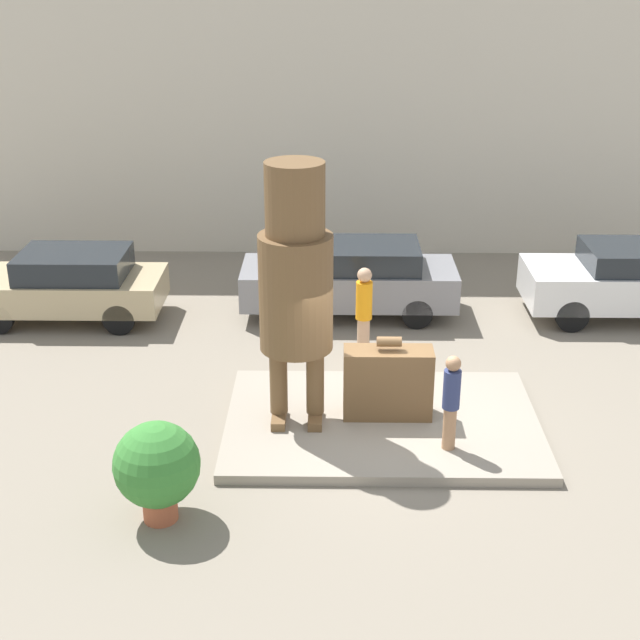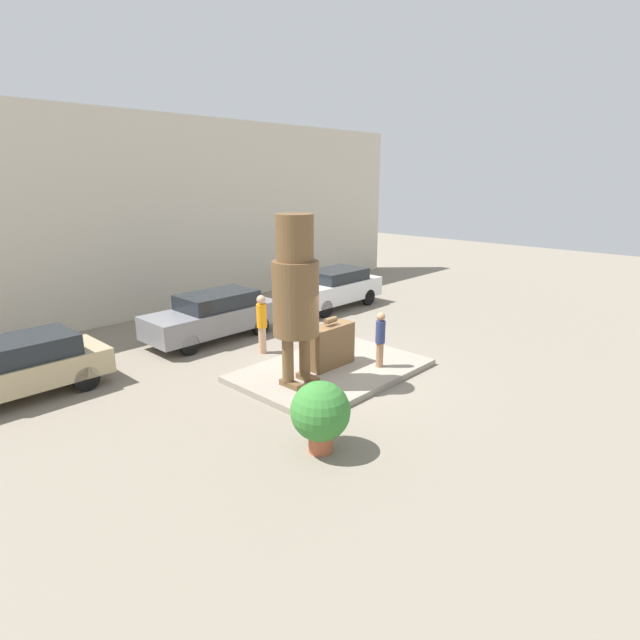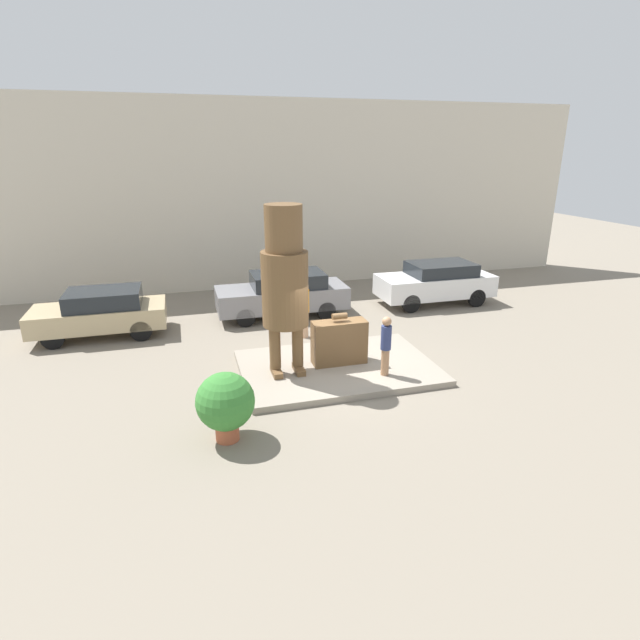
{
  "view_description": "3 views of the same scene",
  "coord_description": "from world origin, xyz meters",
  "px_view_note": "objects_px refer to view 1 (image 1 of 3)",
  "views": [
    {
      "loc": [
        -0.83,
        -12.84,
        7.32
      ],
      "look_at": [
        -1.02,
        -0.14,
        1.97
      ],
      "focal_mm": 50.0,
      "sensor_mm": 36.0,
      "label": 1
    },
    {
      "loc": [
        -9.6,
        -8.64,
        5.26
      ],
      "look_at": [
        -0.66,
        -0.17,
        1.71
      ],
      "focal_mm": 28.0,
      "sensor_mm": 36.0,
      "label": 2
    },
    {
      "loc": [
        -3.79,
        -11.62,
        5.64
      ],
      "look_at": [
        -0.43,
        0.19,
        1.41
      ],
      "focal_mm": 28.0,
      "sensor_mm": 36.0,
      "label": 3
    }
  ],
  "objects_px": {
    "parked_car_tan": "(69,284)",
    "planter_pot": "(157,467)",
    "parked_car_grey": "(351,277)",
    "worker_hivis": "(364,310)",
    "statue_figure": "(296,276)",
    "giant_suitcase": "(388,382)",
    "tourist": "(451,399)",
    "parked_car_white": "(632,279)"
  },
  "relations": [
    {
      "from": "statue_figure",
      "to": "giant_suitcase",
      "type": "relative_size",
      "value": 2.95
    },
    {
      "from": "parked_car_grey",
      "to": "parked_car_white",
      "type": "xyz_separation_m",
      "value": [
        5.9,
        -0.09,
        0.02
      ]
    },
    {
      "from": "giant_suitcase",
      "to": "planter_pot",
      "type": "distance_m",
      "value": 4.24
    },
    {
      "from": "parked_car_white",
      "to": "planter_pot",
      "type": "xyz_separation_m",
      "value": [
        -8.65,
        -7.42,
        -0.01
      ]
    },
    {
      "from": "parked_car_tan",
      "to": "planter_pot",
      "type": "xyz_separation_m",
      "value": [
        3.16,
        -7.12,
        0.04
      ]
    },
    {
      "from": "statue_figure",
      "to": "tourist",
      "type": "relative_size",
      "value": 2.74
    },
    {
      "from": "parked_car_grey",
      "to": "worker_hivis",
      "type": "distance_m",
      "value": 2.27
    },
    {
      "from": "tourist",
      "to": "parked_car_tan",
      "type": "relative_size",
      "value": 0.39
    },
    {
      "from": "giant_suitcase",
      "to": "worker_hivis",
      "type": "height_order",
      "value": "worker_hivis"
    },
    {
      "from": "statue_figure",
      "to": "giant_suitcase",
      "type": "height_order",
      "value": "statue_figure"
    },
    {
      "from": "statue_figure",
      "to": "giant_suitcase",
      "type": "distance_m",
      "value": 2.41
    },
    {
      "from": "giant_suitcase",
      "to": "tourist",
      "type": "height_order",
      "value": "tourist"
    },
    {
      "from": "tourist",
      "to": "planter_pot",
      "type": "distance_m",
      "value": 4.48
    },
    {
      "from": "tourist",
      "to": "statue_figure",
      "type": "bearing_deg",
      "value": 160.0
    },
    {
      "from": "parked_car_white",
      "to": "planter_pot",
      "type": "bearing_deg",
      "value": 40.6
    },
    {
      "from": "parked_car_white",
      "to": "parked_car_tan",
      "type": "bearing_deg",
      "value": 1.44
    },
    {
      "from": "statue_figure",
      "to": "tourist",
      "type": "distance_m",
      "value": 3.0
    },
    {
      "from": "planter_pot",
      "to": "worker_hivis",
      "type": "relative_size",
      "value": 0.8
    },
    {
      "from": "planter_pot",
      "to": "giant_suitcase",
      "type": "bearing_deg",
      "value": 39.68
    },
    {
      "from": "giant_suitcase",
      "to": "parked_car_white",
      "type": "bearing_deg",
      "value": 41.15
    },
    {
      "from": "statue_figure",
      "to": "parked_car_grey",
      "type": "xyz_separation_m",
      "value": [
        0.96,
        4.97,
        -1.83
      ]
    },
    {
      "from": "statue_figure",
      "to": "worker_hivis",
      "type": "bearing_deg",
      "value": 66.96
    },
    {
      "from": "tourist",
      "to": "giant_suitcase",
      "type": "bearing_deg",
      "value": 130.59
    },
    {
      "from": "giant_suitcase",
      "to": "tourist",
      "type": "relative_size",
      "value": 0.93
    },
    {
      "from": "tourist",
      "to": "planter_pot",
      "type": "bearing_deg",
      "value": -158.09
    },
    {
      "from": "parked_car_grey",
      "to": "planter_pot",
      "type": "height_order",
      "value": "parked_car_grey"
    },
    {
      "from": "statue_figure",
      "to": "parked_car_grey",
      "type": "bearing_deg",
      "value": 79.04
    },
    {
      "from": "parked_car_white",
      "to": "worker_hivis",
      "type": "bearing_deg",
      "value": 20.75
    },
    {
      "from": "parked_car_tan",
      "to": "parked_car_white",
      "type": "distance_m",
      "value": 11.82
    },
    {
      "from": "statue_figure",
      "to": "parked_car_white",
      "type": "distance_m",
      "value": 8.61
    },
    {
      "from": "parked_car_tan",
      "to": "worker_hivis",
      "type": "relative_size",
      "value": 2.18
    },
    {
      "from": "parked_car_tan",
      "to": "tourist",
      "type": "bearing_deg",
      "value": 143.35
    },
    {
      "from": "statue_figure",
      "to": "giant_suitcase",
      "type": "xyz_separation_m",
      "value": [
        1.47,
        0.18,
        -1.9
      ]
    },
    {
      "from": "giant_suitcase",
      "to": "parked_car_tan",
      "type": "bearing_deg",
      "value": 145.57
    },
    {
      "from": "parked_car_grey",
      "to": "tourist",
      "type": "bearing_deg",
      "value": 103.5
    },
    {
      "from": "statue_figure",
      "to": "planter_pot",
      "type": "distance_m",
      "value": 3.6
    },
    {
      "from": "statue_figure",
      "to": "tourist",
      "type": "height_order",
      "value": "statue_figure"
    },
    {
      "from": "giant_suitcase",
      "to": "planter_pot",
      "type": "bearing_deg",
      "value": -140.32
    },
    {
      "from": "parked_car_grey",
      "to": "planter_pot",
      "type": "xyz_separation_m",
      "value": [
        -2.75,
        -7.51,
        0.01
      ]
    },
    {
      "from": "planter_pot",
      "to": "parked_car_grey",
      "type": "bearing_deg",
      "value": 69.85
    },
    {
      "from": "parked_car_tan",
      "to": "parked_car_white",
      "type": "relative_size",
      "value": 0.92
    },
    {
      "from": "giant_suitcase",
      "to": "tourist",
      "type": "xyz_separation_m",
      "value": [
        0.89,
        -1.04,
        0.26
      ]
    }
  ]
}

